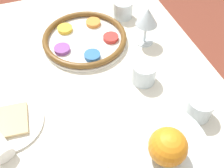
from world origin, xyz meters
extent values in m
cube|color=silver|center=(0.00, 0.00, 0.38)|extent=(1.13, 0.87, 0.75)
cylinder|color=silver|center=(-0.22, 0.07, 0.76)|extent=(0.30, 0.30, 0.01)
torus|color=brown|center=(-0.22, 0.07, 0.77)|extent=(0.30, 0.30, 0.02)
cylinder|color=#2D6BB7|center=(-0.13, 0.07, 0.77)|extent=(0.05, 0.05, 0.01)
cylinder|color=red|center=(-0.20, 0.16, 0.77)|extent=(0.05, 0.05, 0.01)
cylinder|color=orange|center=(-0.30, 0.12, 0.77)|extent=(0.05, 0.05, 0.01)
cylinder|color=gold|center=(-0.30, 0.02, 0.77)|extent=(0.05, 0.05, 0.01)
cylinder|color=#844299|center=(-0.20, -0.02, 0.77)|extent=(0.05, 0.05, 0.01)
cylinder|color=silver|center=(-0.15, 0.27, 0.76)|extent=(0.06, 0.06, 0.00)
cylinder|color=silver|center=(-0.15, 0.27, 0.79)|extent=(0.01, 0.01, 0.07)
cone|color=silver|center=(-0.15, 0.27, 0.86)|extent=(0.07, 0.07, 0.06)
cylinder|color=silver|center=(0.27, 0.10, 0.76)|extent=(0.11, 0.11, 0.01)
cylinder|color=silver|center=(0.27, 0.10, 0.80)|extent=(0.03, 0.03, 0.07)
cylinder|color=silver|center=(0.27, 0.10, 0.85)|extent=(0.23, 0.23, 0.03)
sphere|color=orange|center=(0.30, 0.10, 0.90)|extent=(0.08, 0.08, 0.08)
cylinder|color=silver|center=(0.03, -0.21, 0.76)|extent=(0.18, 0.18, 0.01)
cube|color=#D1B784|center=(0.03, -0.21, 0.77)|extent=(0.11, 0.11, 0.01)
cylinder|color=silver|center=(0.01, 0.19, 0.79)|extent=(0.07, 0.07, 0.07)
cylinder|color=silver|center=(0.17, 0.28, 0.79)|extent=(0.07, 0.07, 0.07)
cylinder|color=silver|center=(-0.32, 0.25, 0.79)|extent=(0.07, 0.07, 0.07)
camera|label=1|loc=(0.48, -0.08, 1.38)|focal=42.00mm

